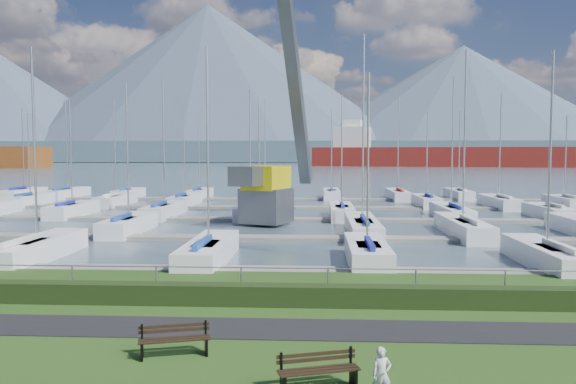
# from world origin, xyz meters

# --- Properties ---
(path) EXTENTS (160.00, 2.00, 0.04)m
(path) POSITION_xyz_m (0.00, -3.00, 0.01)
(path) COLOR black
(path) RESTS_ON grass
(water) EXTENTS (800.00, 540.00, 0.20)m
(water) POSITION_xyz_m (0.00, 260.00, -0.40)
(water) COLOR #425661
(hedge) EXTENTS (80.00, 0.70, 0.70)m
(hedge) POSITION_xyz_m (0.00, -0.40, 0.35)
(hedge) COLOR black
(hedge) RESTS_ON grass
(fence) EXTENTS (80.00, 0.04, 0.04)m
(fence) POSITION_xyz_m (0.00, 0.00, 1.20)
(fence) COLOR gray
(fence) RESTS_ON grass
(foothill) EXTENTS (900.00, 80.00, 12.00)m
(foothill) POSITION_xyz_m (0.00, 330.00, 6.00)
(foothill) COLOR #455966
(foothill) RESTS_ON water
(mountains) EXTENTS (1190.00, 360.00, 115.00)m
(mountains) POSITION_xyz_m (7.35, 404.62, 46.68)
(mountains) COLOR #435562
(mountains) RESTS_ON water
(docks) EXTENTS (90.00, 41.60, 0.25)m
(docks) POSITION_xyz_m (0.00, 26.00, -0.22)
(docks) COLOR #65625E
(docks) RESTS_ON water
(bench_left) EXTENTS (1.85, 0.88, 0.85)m
(bench_left) POSITION_xyz_m (-2.00, -5.30, 0.42)
(bench_left) COLOR black
(bench_left) RESTS_ON grass
(bench_right) EXTENTS (1.84, 0.92, 0.85)m
(bench_right) POSITION_xyz_m (1.66, -7.13, 0.42)
(bench_right) COLOR black
(bench_right) RESTS_ON grass
(person) EXTENTS (0.47, 0.35, 1.16)m
(person) POSITION_xyz_m (3.02, -7.27, 0.58)
(person) COLOR silver
(person) RESTS_ON grass
(crane) EXTENTS (5.95, 13.49, 22.35)m
(crane) POSITION_xyz_m (-1.76, 24.35, 5.33)
(crane) COLOR #56575E
(crane) RESTS_ON water
(cargo_ship_mid) EXTENTS (104.66, 39.09, 21.50)m
(cargo_ship_mid) POSITION_xyz_m (47.37, 213.02, 3.51)
(cargo_ship_mid) COLOR maroon
(cargo_ship_mid) RESTS_ON water
(sailboat_fleet) EXTENTS (75.63, 49.62, 13.45)m
(sailboat_fleet) POSITION_xyz_m (-1.78, 28.72, 5.33)
(sailboat_fleet) COLOR maroon
(sailboat_fleet) RESTS_ON water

